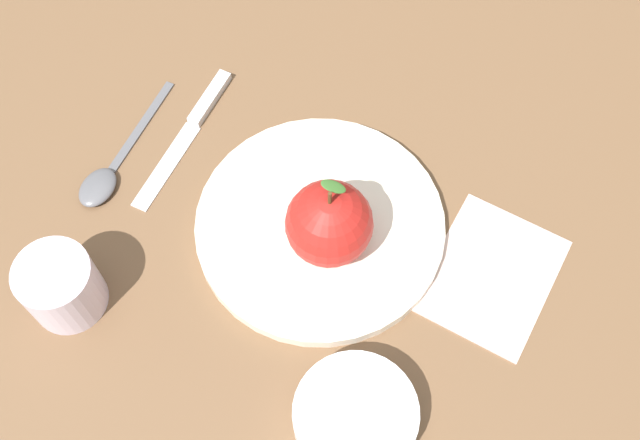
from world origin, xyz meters
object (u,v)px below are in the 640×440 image
Objects in this scene: side_bowl at (355,415)px; apple at (329,224)px; spoon at (108,173)px; linen_napkin at (491,274)px; cup at (60,285)px; knife at (192,125)px; dinner_plate at (320,225)px.

apple is at bearing 25.66° from side_bowl.
spoon is 0.40m from linen_napkin.
cup is 0.23m from knife.
dinner_plate is 0.23m from spoon.
side_bowl is 0.59× the size of knife.
dinner_plate is 0.19m from side_bowl.
knife is at bearing 78.54° from linen_napkin.
side_bowl is 0.20m from linen_napkin.
dinner_plate is 0.18m from knife.
side_bowl is at bearing -154.34° from apple.
linen_napkin is (0.15, -0.38, -0.04)m from cup.
cup is 0.41m from linen_napkin.
side_bowl reaches higher than dinner_plate.
dinner_plate reaches higher than spoon.
knife is (0.22, -0.03, -0.03)m from cup.
cup is 0.50× the size of linen_napkin.
knife is (0.07, 0.17, -0.01)m from dinner_plate.
side_bowl is at bearing -95.03° from cup.
cup reaches higher than side_bowl.
cup is at bearing 111.78° from linen_napkin.
side_bowl is 0.77× the size of linen_napkin.
apple is 0.17m from side_bowl.
side_bowl is 0.36m from knife.
linen_napkin is at bearing -88.59° from dinner_plate.
cup is 0.41× the size of spoon.
apple is 0.54× the size of knife.
side_bowl is at bearing 154.18° from linen_napkin.
knife is (0.25, 0.26, -0.02)m from side_bowl.
cup is at bearing -169.62° from spoon.
dinner_plate is at bearing -87.68° from spoon.
dinner_plate is at bearing 91.41° from linen_napkin.
apple is 0.17m from linen_napkin.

